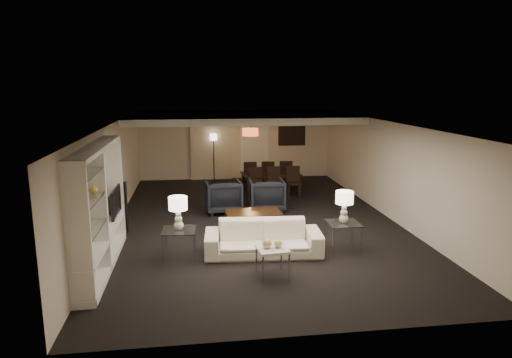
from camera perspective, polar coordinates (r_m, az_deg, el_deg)
The scene contains 35 objects.
floor at distance 11.76m, azimuth -0.00°, elevation -5.25°, with size 11.00×11.00×0.00m, color black.
ceiling at distance 11.29m, azimuth -0.00°, elevation 6.97°, with size 7.00×11.00×0.02m, color silver.
wall_back at distance 16.85m, azimuth -2.57°, elevation 4.29°, with size 7.00×0.02×2.50m, color beige.
wall_front at distance 6.25m, azimuth 7.02°, elevation -8.91°, with size 7.00×0.02×2.50m, color beige.
wall_left at distance 11.52m, azimuth -17.51°, elevation 0.24°, with size 0.02×11.00×2.50m, color beige.
wall_right at distance 12.42m, azimuth 16.21°, elevation 1.13°, with size 0.02×11.00×2.50m, color beige.
ceiling_soffit at distance 14.76m, azimuth -1.88°, elevation 7.72°, with size 7.00×4.00×0.20m, color silver.
curtains at distance 16.72m, azimuth -5.62°, elevation 4.02°, with size 1.50×0.12×2.40m, color beige.
door at distance 16.93m, azimuth -0.19°, elevation 3.65°, with size 0.90×0.05×2.10m, color silver.
painting at distance 17.10m, azimuth 4.49°, elevation 5.39°, with size 0.95×0.04×0.65m, color #142D38.
media_unit at distance 9.01m, azimuth -18.96°, elevation -3.48°, with size 0.38×3.40×2.35m, color white, non-canonical shape.
pendant_light at distance 14.83m, azimuth -0.71°, elevation 5.88°, with size 0.52×0.52×0.24m, color #D8591E.
sofa at distance 9.43m, azimuth 0.90°, elevation -7.42°, with size 2.38×0.93×0.69m, color beige.
coffee_table at distance 10.97m, azimuth -0.38°, elevation -5.25°, with size 1.30×0.76×0.47m, color #311D0D, non-canonical shape.
armchair_left at distance 12.49m, azimuth -4.13°, elevation -2.17°, with size 0.94×0.97×0.88m, color black.
armchair_right at distance 12.62m, azimuth 1.32°, elevation -1.99°, with size 0.94×0.97×0.88m, color black.
side_table_left at distance 9.35m, azimuth -9.56°, elevation -8.04°, with size 0.65×0.65×0.61m, color white, non-canonical shape.
side_table_right at distance 9.83m, azimuth 10.82°, elevation -7.08°, with size 0.65×0.65×0.61m, color silver, non-canonical shape.
table_lamp_left at distance 9.15m, azimuth -9.69°, elevation -4.25°, with size 0.37×0.37×0.67m, color beige, non-canonical shape.
table_lamp_right at distance 9.65m, azimuth 10.97°, elevation -3.47°, with size 0.37×0.37×0.67m, color beige, non-canonical shape.
marble_table at distance 8.44m, azimuth 2.06°, elevation -10.34°, with size 0.54×0.54×0.54m, color white, non-canonical shape.
gold_gourd_a at distance 8.29m, azimuth 1.39°, elevation -8.08°, with size 0.17×0.17×0.17m, color #E2B277.
gold_gourd_b at distance 8.33m, azimuth 2.76°, elevation -8.08°, with size 0.15×0.15×0.15m, color #E0BB77.
television at distance 9.97m, azimuth -17.69°, elevation -2.77°, with size 0.13×1.00×0.58m, color black.
vase_blue at distance 7.97m, azimuth -20.44°, elevation -5.74°, with size 0.17×0.17×0.18m, color #243A9F.
vase_amber at distance 8.52m, azimuth -19.67°, elevation -1.13°, with size 0.16×0.16×0.17m, color gold.
floor_speaker at distance 11.21m, azimuth -16.14°, elevation -3.37°, with size 0.13×0.13×1.21m, color black.
dining_table at distance 14.61m, azimuth 1.88°, elevation -0.56°, with size 1.84×1.02×0.65m, color black.
chair_nl at distance 13.86m, azimuth -0.11°, elevation -0.57°, with size 0.44×0.44×0.96m, color black, non-canonical shape.
chair_nm at distance 13.95m, azimuth 2.34°, elevation -0.50°, with size 0.44×0.44×0.96m, color black, non-canonical shape.
chair_nr at distance 14.07m, azimuth 4.74°, elevation -0.43°, with size 0.44×0.44×0.96m, color black, non-canonical shape.
chair_fl at distance 15.12m, azimuth -0.77°, elevation 0.47°, with size 0.44×0.44×0.96m, color black, non-canonical shape.
chair_fm at distance 15.21m, azimuth 1.47°, elevation 0.53°, with size 0.44×0.44×0.96m, color black, non-canonical shape.
chair_fr at distance 15.31m, azimuth 3.69°, elevation 0.59°, with size 0.44×0.44×0.96m, color black, non-canonical shape.
floor_lamp at distance 16.56m, azimuth -5.30°, elevation 2.71°, with size 0.24×0.24×1.69m, color black, non-canonical shape.
Camera 1 is at (-1.54, -11.14, 3.45)m, focal length 32.00 mm.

